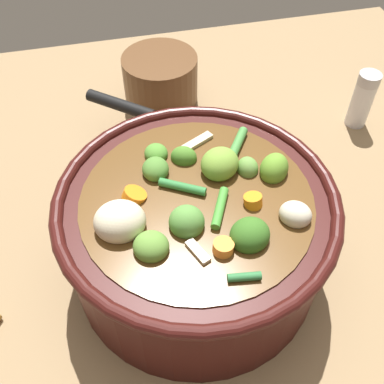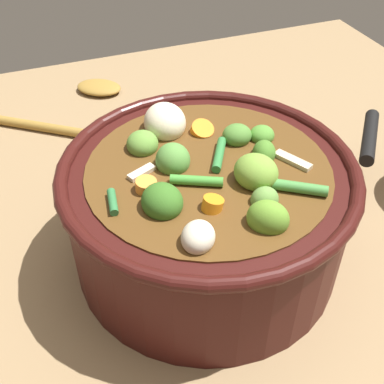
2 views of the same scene
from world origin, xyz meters
TOP-DOWN VIEW (x-y plane):
  - ground_plane at (0.00, 0.00)m, footprint 1.10×1.10m
  - cooking_pot at (0.00, -0.00)m, footprint 0.31×0.31m
  - salt_shaker at (-0.20, 0.32)m, footprint 0.03×0.03m
  - small_saucepan at (-0.34, 0.02)m, footprint 0.19×0.19m

SIDE VIEW (x-z plane):
  - ground_plane at x=0.00m, z-range 0.00..0.00m
  - small_saucepan at x=-0.34m, z-range 0.00..0.08m
  - salt_shaker at x=-0.20m, z-range 0.00..0.09m
  - cooking_pot at x=0.00m, z-range -0.01..0.15m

